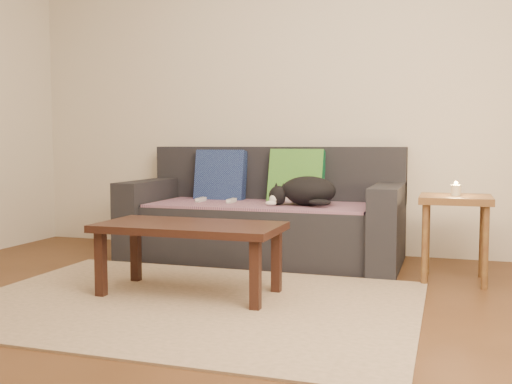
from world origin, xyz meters
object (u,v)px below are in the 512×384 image
Objects in this scene: wii_remote_b at (232,201)px; sofa at (265,219)px; cat at (306,191)px; coffee_table at (190,233)px; side_table at (455,211)px; wii_remote_a at (201,200)px.

sofa is at bearing -67.15° from wii_remote_b.
cat is 1.21m from coffee_table.
side_table is (1.64, -0.26, 0.01)m from wii_remote_b.
coffee_table is (-0.43, -1.11, -0.17)m from cat.
sofa reaches higher than wii_remote_a.
side_table is 0.52× the size of coffee_table.
side_table is (1.41, -0.37, 0.15)m from sofa.
sofa reaches higher than cat.
wii_remote_a is at bearing 85.71° from wii_remote_b.
side_table reaches higher than wii_remote_a.
sofa is 3.76× the size of side_table.
cat is 3.64× the size of wii_remote_a.
sofa is at bearing 178.64° from cat.
cat is at bearing -93.92° from wii_remote_b.
wii_remote_b is 1.15m from coffee_table.
wii_remote_b is at bearing 97.91° from coffee_table.
wii_remote_b is at bearing -163.60° from cat.
sofa is at bearing 86.46° from coffee_table.
coffee_table is at bearing -92.27° from cat.
cat is at bearing 167.30° from side_table.
side_table is at bearing -100.41° from wii_remote_b.
wii_remote_a is at bearing 171.71° from side_table.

